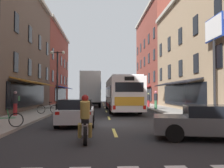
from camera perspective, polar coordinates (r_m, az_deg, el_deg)
name	(u,v)px	position (r m, az deg, el deg)	size (l,w,h in m)	color
ground_plane	(111,124)	(14.65, -0.24, -9.01)	(34.80, 80.00, 0.10)	#28282B
lane_centre_dashes	(111,124)	(14.40, -0.20, -8.92)	(0.14, 73.90, 0.01)	#DBCC4C
sidewalk_left	(6,122)	(15.53, -22.77, -8.01)	(3.00, 80.00, 0.14)	gray
sidewalk_right	(212,121)	(16.03, 21.55, -7.84)	(3.00, 80.00, 0.14)	gray
billboard_sign	(214,41)	(18.58, 22.01, 8.89)	(0.40, 2.55, 6.76)	black
transit_bus	(121,94)	(24.00, 2.15, -2.27)	(2.74, 11.57, 3.14)	white
box_truck	(91,90)	(32.05, -4.77, -1.32)	(2.56, 7.63, 4.27)	black
sedan_near	(77,112)	(13.98, -7.98, -6.22)	(1.95, 4.45, 1.38)	silver
sedan_mid	(92,99)	(42.55, -4.63, -3.46)	(1.99, 4.49, 1.40)	#515154
sedan_far	(215,121)	(10.25, 22.13, -7.84)	(4.67, 2.77, 1.26)	#515154
motorcycle_rider	(85,121)	(9.12, -6.12, -8.38)	(0.62, 2.07, 1.66)	black
bicycle_near	(48,109)	(20.38, -14.28, -5.46)	(1.71, 0.48, 0.91)	black
bicycle_mid	(4,120)	(12.71, -23.17, -7.39)	(1.69, 0.52, 0.91)	black
pedestrian_near	(16,102)	(19.39, -20.94, -3.89)	(0.43, 0.53, 1.74)	maroon
pedestrian_mid	(148,100)	(29.94, 8.22, -3.53)	(0.36, 0.36, 1.62)	maroon
pedestrian_far	(156,100)	(25.72, 9.83, -3.51)	(0.36, 0.36, 1.81)	#33663F
street_lamp_twin	(57,77)	(24.74, -12.26, 1.52)	(1.42, 0.32, 5.66)	black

